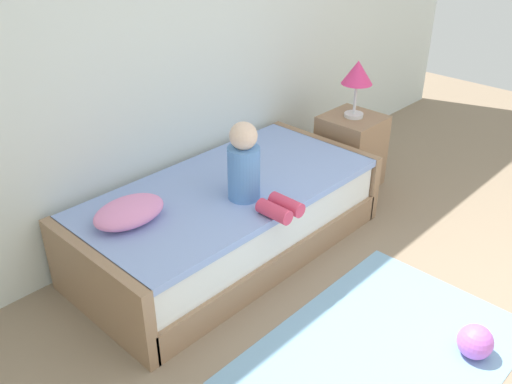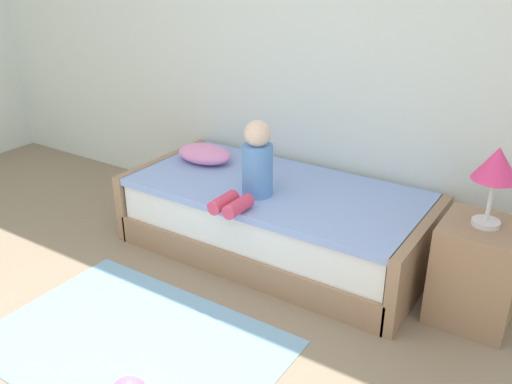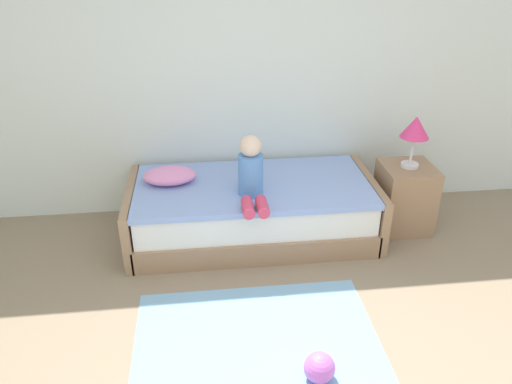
% 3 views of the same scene
% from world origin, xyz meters
% --- Properties ---
extents(wall_rear, '(7.20, 0.10, 2.90)m').
position_xyz_m(wall_rear, '(0.00, 2.60, 1.45)').
color(wall_rear, silver).
rests_on(wall_rear, ground).
extents(bed, '(2.11, 1.00, 0.50)m').
position_xyz_m(bed, '(-0.06, 2.00, 0.25)').
color(bed, '#997556').
rests_on(bed, ground).
extents(nightstand, '(0.44, 0.44, 0.60)m').
position_xyz_m(nightstand, '(1.29, 1.97, 0.30)').
color(nightstand, '#997556').
rests_on(nightstand, ground).
extents(table_lamp, '(0.24, 0.24, 0.45)m').
position_xyz_m(table_lamp, '(1.29, 1.97, 0.94)').
color(table_lamp, silver).
rests_on(table_lamp, nightstand).
extents(child_figure, '(0.20, 0.51, 0.50)m').
position_xyz_m(child_figure, '(-0.10, 1.77, 0.70)').
color(child_figure, '#598CD1').
rests_on(child_figure, bed).
extents(pillow, '(0.44, 0.30, 0.13)m').
position_xyz_m(pillow, '(-0.76, 2.10, 0.56)').
color(pillow, '#EA8CC6').
rests_on(pillow, bed).
extents(toy_ball, '(0.19, 0.19, 0.19)m').
position_xyz_m(toy_ball, '(0.15, 0.35, 0.09)').
color(toy_ball, '#CC66D8').
rests_on(toy_ball, ground).
extents(area_rug, '(1.60, 1.10, 0.01)m').
position_xyz_m(area_rug, '(-0.18, 0.70, 0.00)').
color(area_rug, '#7AA8CC').
rests_on(area_rug, ground).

